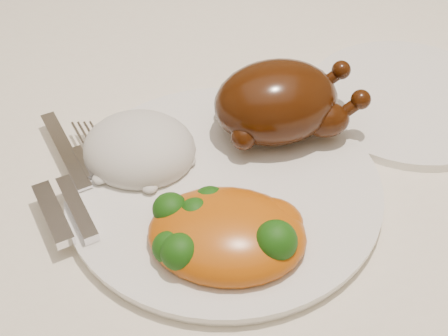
{
  "coord_description": "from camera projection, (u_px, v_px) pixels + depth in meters",
  "views": [
    {
      "loc": [
        0.09,
        -0.48,
        1.19
      ],
      "look_at": [
        0.12,
        -0.07,
        0.8
      ],
      "focal_mm": 50.0,
      "sensor_mm": 36.0,
      "label": 1
    }
  ],
  "objects": [
    {
      "name": "cutlery",
      "position": [
        68.0,
        190.0,
        0.57
      ],
      "size": [
        0.08,
        0.18,
        0.01
      ],
      "rotation": [
        0.0,
        0.0,
        0.42
      ],
      "color": "silver",
      "rests_on": "dinner_plate"
    },
    {
      "name": "rice_mound",
      "position": [
        139.0,
        149.0,
        0.6
      ],
      "size": [
        0.13,
        0.13,
        0.06
      ],
      "rotation": [
        0.0,
        0.0,
        -0.3
      ],
      "color": "white",
      "rests_on": "dinner_plate"
    },
    {
      "name": "dinner_plate",
      "position": [
        224.0,
        188.0,
        0.58
      ],
      "size": [
        0.32,
        0.32,
        0.01
      ],
      "primitive_type": "cylinder",
      "rotation": [
        0.0,
        0.0,
        -0.13
      ],
      "color": "white",
      "rests_on": "tablecloth"
    },
    {
      "name": "dining_table",
      "position": [
        115.0,
        215.0,
        0.7
      ],
      "size": [
        1.6,
        0.9,
        0.76
      ],
      "color": "brown",
      "rests_on": "floor"
    },
    {
      "name": "tablecloth",
      "position": [
        107.0,
        169.0,
        0.65
      ],
      "size": [
        1.73,
        1.03,
        0.18
      ],
      "color": "white",
      "rests_on": "dining_table"
    },
    {
      "name": "roast_chicken",
      "position": [
        280.0,
        102.0,
        0.61
      ],
      "size": [
        0.16,
        0.11,
        0.08
      ],
      "rotation": [
        0.0,
        0.0,
        0.18
      ],
      "color": "#3F1A06",
      "rests_on": "dinner_plate"
    },
    {
      "name": "side_plate",
      "position": [
        408.0,
        100.0,
        0.68
      ],
      "size": [
        0.26,
        0.26,
        0.01
      ],
      "primitive_type": "cylinder",
      "rotation": [
        0.0,
        0.0,
        -0.18
      ],
      "color": "white",
      "rests_on": "tablecloth"
    },
    {
      "name": "mac_and_cheese",
      "position": [
        228.0,
        232.0,
        0.52
      ],
      "size": [
        0.15,
        0.13,
        0.05
      ],
      "rotation": [
        0.0,
        0.0,
        -0.17
      ],
      "color": "#D0650D",
      "rests_on": "dinner_plate"
    }
  ]
}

